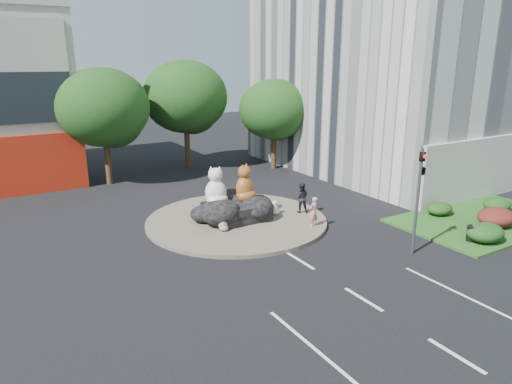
# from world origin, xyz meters

# --- Properties ---
(ground) EXTENTS (120.00, 120.00, 0.00)m
(ground) POSITION_xyz_m (0.00, 0.00, 0.00)
(ground) COLOR black
(ground) RESTS_ON ground
(roundabout_island) EXTENTS (10.00, 10.00, 0.20)m
(roundabout_island) POSITION_xyz_m (0.00, 10.00, 0.10)
(roundabout_island) COLOR brown
(roundabout_island) RESTS_ON ground
(rock_plinth) EXTENTS (3.20, 2.60, 0.90)m
(rock_plinth) POSITION_xyz_m (0.00, 10.00, 0.65)
(rock_plinth) COLOR black
(rock_plinth) RESTS_ON roundabout_island
(grass_verge) EXTENTS (10.00, 6.00, 0.12)m
(grass_verge) POSITION_xyz_m (12.00, 3.00, 0.06)
(grass_verge) COLOR #23511B
(grass_verge) RESTS_ON ground
(tree_left) EXTENTS (6.46, 6.46, 8.27)m
(tree_left) POSITION_xyz_m (-3.93, 22.06, 5.25)
(tree_left) COLOR #382314
(tree_left) RESTS_ON ground
(tree_mid) EXTENTS (6.84, 6.84, 8.76)m
(tree_mid) POSITION_xyz_m (3.07, 24.06, 5.56)
(tree_mid) COLOR #382314
(tree_mid) RESTS_ON ground
(tree_right) EXTENTS (5.70, 5.70, 7.30)m
(tree_right) POSITION_xyz_m (9.07, 20.06, 4.63)
(tree_right) COLOR #382314
(tree_right) RESTS_ON ground
(hedge_near_green) EXTENTS (2.00, 1.60, 0.90)m
(hedge_near_green) POSITION_xyz_m (9.00, 1.00, 0.57)
(hedge_near_green) COLOR #123611
(hedge_near_green) RESTS_ON grass_verge
(hedge_red) EXTENTS (2.20, 1.76, 0.99)m
(hedge_red) POSITION_xyz_m (11.50, 2.00, 0.61)
(hedge_red) COLOR #471813
(hedge_red) RESTS_ON grass_verge
(hedge_mid_green) EXTENTS (1.80, 1.44, 0.81)m
(hedge_mid_green) POSITION_xyz_m (14.00, 3.50, 0.53)
(hedge_mid_green) COLOR #123611
(hedge_mid_green) RESTS_ON grass_verge
(hedge_back_green) EXTENTS (1.60, 1.28, 0.72)m
(hedge_back_green) POSITION_xyz_m (10.50, 4.80, 0.48)
(hedge_back_green) COLOR #123611
(hedge_back_green) RESTS_ON grass_verge
(traffic_light) EXTENTS (0.44, 1.24, 5.00)m
(traffic_light) POSITION_xyz_m (5.10, 2.00, 3.62)
(traffic_light) COLOR #595B60
(traffic_light) RESTS_ON ground
(street_lamp) EXTENTS (2.34, 0.22, 8.06)m
(street_lamp) POSITION_xyz_m (12.82, 8.00, 4.55)
(street_lamp) COLOR #595B60
(street_lamp) RESTS_ON ground
(cat_white) EXTENTS (1.70, 1.62, 2.22)m
(cat_white) POSITION_xyz_m (-1.15, 10.18, 2.21)
(cat_white) COLOR silver
(cat_white) RESTS_ON rock_plinth
(cat_tabby) EXTENTS (1.69, 1.62, 2.17)m
(cat_tabby) POSITION_xyz_m (0.58, 10.09, 2.18)
(cat_tabby) COLOR #AD6D24
(cat_tabby) RESTS_ON rock_plinth
(kitten_calico) EXTENTS (0.67, 0.62, 0.92)m
(kitten_calico) POSITION_xyz_m (-1.47, 8.74, 0.66)
(kitten_calico) COLOR beige
(kitten_calico) RESTS_ON roundabout_island
(kitten_white) EXTENTS (0.61, 0.56, 0.86)m
(kitten_white) POSITION_xyz_m (2.23, 9.54, 0.63)
(kitten_white) COLOR silver
(kitten_white) RESTS_ON roundabout_island
(pedestrian_pink) EXTENTS (0.66, 0.51, 1.60)m
(pedestrian_pink) POSITION_xyz_m (2.98, 6.91, 1.00)
(pedestrian_pink) COLOR #D48A89
(pedestrian_pink) RESTS_ON roundabout_island
(pedestrian_dark) EXTENTS (1.08, 1.02, 1.76)m
(pedestrian_dark) POSITION_xyz_m (3.75, 9.06, 1.08)
(pedestrian_dark) COLOR black
(pedestrian_dark) RESTS_ON roundabout_island
(litter_bin) EXTENTS (0.67, 0.67, 0.77)m
(litter_bin) POSITION_xyz_m (8.50, 1.35, 0.51)
(litter_bin) COLOR black
(litter_bin) RESTS_ON grass_verge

